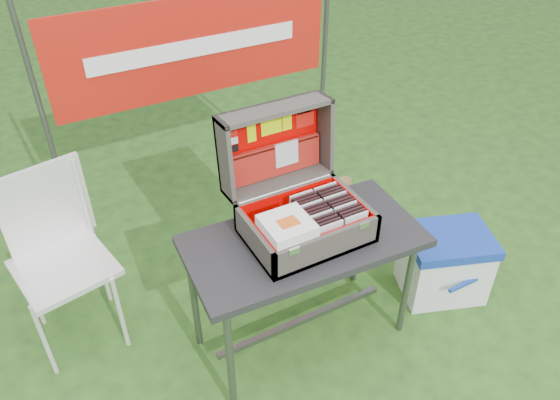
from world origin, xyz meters
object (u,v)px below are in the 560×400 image
chair (65,269)px  cooler (444,263)px  table (302,290)px  suitcase (301,183)px  cardboard_box (329,220)px

chair → cooler: bearing=-30.4°
table → suitcase: size_ratio=2.02×
chair → cardboard_box: (1.58, -0.02, -0.27)m
table → cardboard_box: size_ratio=2.60×
chair → cardboard_box: size_ratio=2.23×
cooler → cardboard_box: (-0.37, 0.66, 0.01)m
cardboard_box → cooler: bearing=-78.4°
cooler → chair: size_ratio=0.49×
suitcase → cooler: 1.19m
suitcase → chair: bearing=153.9°
table → suitcase: 0.63m
suitcase → table: bearing=-102.2°
suitcase → chair: suitcase is taller
table → cardboard_box: (0.54, 0.56, -0.14)m
suitcase → cardboard_box: 1.05m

